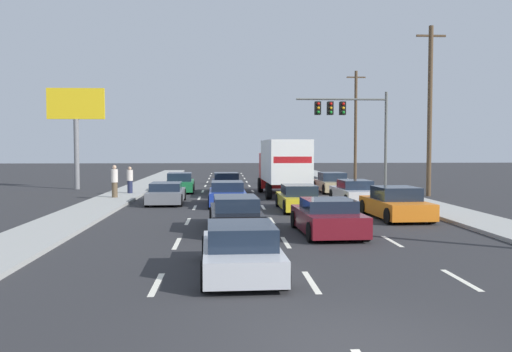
{
  "coord_description": "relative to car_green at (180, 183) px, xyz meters",
  "views": [
    {
      "loc": [
        -1.91,
        -7.83,
        2.98
      ],
      "look_at": [
        -0.44,
        17.27,
        1.65
      ],
      "focal_mm": 37.83,
      "sensor_mm": 36.0,
      "label": 1
    }
  ],
  "objects": [
    {
      "name": "utility_pole_mid",
      "position": [
        15.43,
        -3.7,
        4.7
      ],
      "size": [
        1.8,
        0.28,
        10.31
      ],
      "color": "brown",
      "rests_on": "ground_plane"
    },
    {
      "name": "car_black",
      "position": [
        3.35,
        -16.56,
        -0.03
      ],
      "size": [
        2.0,
        4.73,
        1.23
      ],
      "color": "black",
      "rests_on": "ground_plane"
    },
    {
      "name": "lane_markings",
      "position": [
        4.87,
        -4.21,
        -0.6
      ],
      "size": [
        6.94,
        62.0,
        0.01
      ],
      "color": "silver",
      "rests_on": "ground_plane"
    },
    {
      "name": "utility_pole_far",
      "position": [
        15.41,
        14.81,
        4.65
      ],
      "size": [
        1.8,
        0.28,
        10.22
      ],
      "color": "brown",
      "rests_on": "ground_plane"
    },
    {
      "name": "car_maroon",
      "position": [
        6.49,
        -17.68,
        -0.03
      ],
      "size": [
        2.12,
        4.21,
        1.22
      ],
      "color": "maroon",
      "rests_on": "ground_plane"
    },
    {
      "name": "car_navy",
      "position": [
        3.06,
        -0.44,
        -0.01
      ],
      "size": [
        2.01,
        4.31,
        1.33
      ],
      "color": "#141E4C",
      "rests_on": "ground_plane"
    },
    {
      "name": "car_yellow",
      "position": [
        6.46,
        -10.6,
        -0.05
      ],
      "size": [
        1.85,
        4.25,
        1.22
      ],
      "color": "yellow",
      "rests_on": "ground_plane"
    },
    {
      "name": "car_gray",
      "position": [
        -0.15,
        -7.06,
        -0.07
      ],
      "size": [
        1.98,
        4.52,
        1.12
      ],
      "color": "slate",
      "rests_on": "ground_plane"
    },
    {
      "name": "car_tan",
      "position": [
        10.09,
        -0.58,
        -0.0
      ],
      "size": [
        1.94,
        4.18,
        1.32
      ],
      "color": "tan",
      "rests_on": "ground_plane"
    },
    {
      "name": "ground_plane",
      "position": [
        4.87,
        -3.09,
        -0.6
      ],
      "size": [
        140.0,
        140.0,
        0.0
      ],
      "primitive_type": "plane",
      "color": "#2B2B2D"
    },
    {
      "name": "car_silver",
      "position": [
        3.33,
        -23.3,
        -0.05
      ],
      "size": [
        1.97,
        4.29,
        1.2
      ],
      "color": "#B7BABF",
      "rests_on": "ground_plane"
    },
    {
      "name": "pedestrian_near_corner",
      "position": [
        -2.93,
        -2.07,
        0.36
      ],
      "size": [
        0.38,
        0.38,
        1.66
      ],
      "color": "#1E233F",
      "rests_on": "sidewalk_left"
    },
    {
      "name": "sidewalk_left",
      "position": [
        -3.29,
        -8.09,
        -0.53
      ],
      "size": [
        2.43,
        80.0,
        0.14
      ],
      "primitive_type": "cube",
      "color": "#9E9E99",
      "rests_on": "ground_plane"
    },
    {
      "name": "traffic_signal_mast",
      "position": [
        11.7,
        2.72,
        4.7
      ],
      "size": [
        6.67,
        0.69,
        7.01
      ],
      "color": "#595B56",
      "rests_on": "ground_plane"
    },
    {
      "name": "roadside_billboard",
      "position": [
        -7.57,
        3.15,
        4.52
      ],
      "size": [
        4.03,
        0.36,
        7.18
      ],
      "color": "slate",
      "rests_on": "ground_plane"
    },
    {
      "name": "car_white",
      "position": [
        9.84,
        -7.69,
        -0.02
      ],
      "size": [
        1.85,
        4.64,
        1.26
      ],
      "color": "white",
      "rests_on": "ground_plane"
    },
    {
      "name": "car_green",
      "position": [
        0.0,
        0.0,
        0.0
      ],
      "size": [
        1.97,
        4.09,
        1.32
      ],
      "color": "#196B38",
      "rests_on": "ground_plane"
    },
    {
      "name": "car_blue",
      "position": [
        3.09,
        -8.32,
        -0.02
      ],
      "size": [
        1.96,
        4.38,
        1.25
      ],
      "color": "#1E389E",
      "rests_on": "ground_plane"
    },
    {
      "name": "sidewalk_right",
      "position": [
        13.03,
        -8.09,
        -0.53
      ],
      "size": [
        2.43,
        80.0,
        0.14
      ],
      "primitive_type": "cube",
      "color": "#9E9E99",
      "rests_on": "ground_plane"
    },
    {
      "name": "box_truck",
      "position": [
        6.55,
        -3.06,
        1.39
      ],
      "size": [
        2.71,
        7.75,
        3.42
      ],
      "color": "white",
      "rests_on": "ground_plane"
    },
    {
      "name": "pedestrian_mid_block",
      "position": [
        -3.31,
        -4.88,
        0.46
      ],
      "size": [
        0.38,
        0.38,
        1.84
      ],
      "color": "brown",
      "rests_on": "sidewalk_left"
    },
    {
      "name": "car_orange",
      "position": [
        10.13,
        -13.79,
        -0.01
      ],
      "size": [
        2.13,
        4.4,
        1.34
      ],
      "color": "orange",
      "rests_on": "ground_plane"
    }
  ]
}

